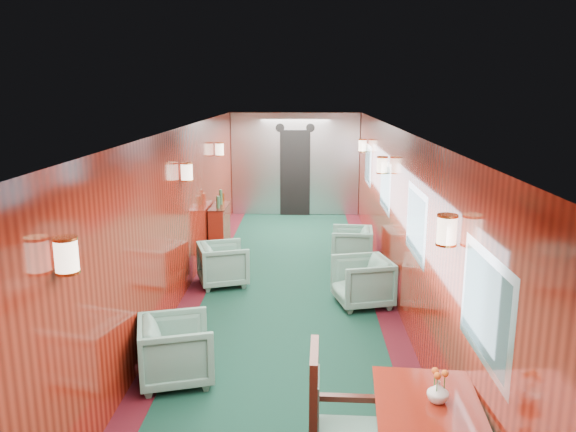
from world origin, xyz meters
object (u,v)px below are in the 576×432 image
object	(u,v)px
armchair_left_far	(223,264)
armchair_right_near	(362,282)
dining_table	(428,421)
side_chair	(334,422)
armchair_left_near	(176,350)
armchair_right_far	(352,246)
credenza	(220,227)

from	to	relation	value
armchair_left_far	armchair_right_near	world-z (taller)	armchair_right_near
dining_table	side_chair	size ratio (longest dim) A/B	0.92
dining_table	armchair_left_near	world-z (taller)	dining_table
dining_table	armchair_right_near	size ratio (longest dim) A/B	1.48
dining_table	armchair_right_far	distance (m)	5.71
armchair_left_near	armchair_right_far	size ratio (longest dim) A/B	1.05
dining_table	credenza	xyz separation A→B (m)	(-2.45, 6.52, -0.23)
dining_table	armchair_right_far	bearing A→B (deg)	94.94
armchair_left_far	armchair_right_far	xyz separation A→B (m)	(2.04, 1.13, -0.01)
side_chair	armchair_left_far	world-z (taller)	side_chair
dining_table	armchair_left_near	xyz separation A→B (m)	(-2.17, 1.67, -0.32)
side_chair	armchair_right_far	xyz separation A→B (m)	(0.58, 5.72, -0.33)
dining_table	armchair_left_far	distance (m)	5.04
dining_table	armchair_left_far	world-z (taller)	dining_table
side_chair	credenza	xyz separation A→B (m)	(-1.79, 6.54, -0.22)
dining_table	credenza	world-z (taller)	credenza
side_chair	armchair_left_near	xyz separation A→B (m)	(-1.51, 1.69, -0.31)
side_chair	armchair_right_far	bearing A→B (deg)	86.08
dining_table	side_chair	xyz separation A→B (m)	(-0.66, -0.02, -0.01)
credenza	armchair_right_far	size ratio (longest dim) A/B	1.60
dining_table	armchair_right_near	xyz separation A→B (m)	(-0.07, 3.81, -0.32)
dining_table	armchair_left_near	bearing A→B (deg)	146.53
side_chair	dining_table	bearing A→B (deg)	3.51
armchair_left_near	armchair_left_far	size ratio (longest dim) A/B	1.03
armchair_left_far	armchair_right_near	xyz separation A→B (m)	(2.03, -0.77, 0.01)
armchair_right_far	armchair_left_near	bearing A→B (deg)	-22.67
armchair_left_near	side_chair	bearing A→B (deg)	-154.19
armchair_right_near	dining_table	bearing A→B (deg)	-12.48
armchair_left_near	armchair_left_far	xyz separation A→B (m)	(0.06, 2.90, -0.01)
armchair_left_near	armchair_right_near	xyz separation A→B (m)	(2.09, 2.13, 0.00)
dining_table	armchair_left_near	distance (m)	2.76
credenza	armchair_left_near	size ratio (longest dim) A/B	1.52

